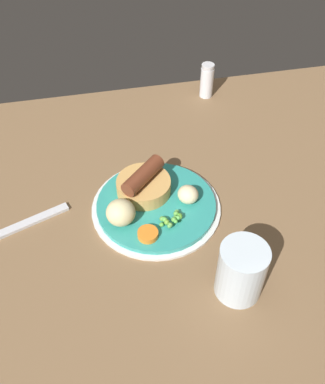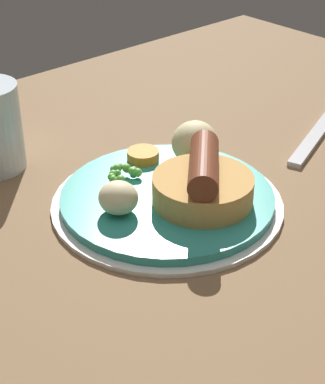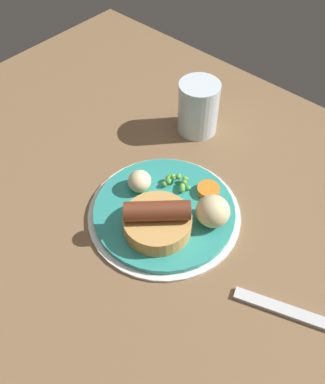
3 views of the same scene
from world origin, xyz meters
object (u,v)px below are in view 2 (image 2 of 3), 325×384
Objects in this scene: potato_chunk_1 at (195,142)px; carrot_slice_0 at (143,155)px; pea_pile at (123,173)px; dinner_plate at (167,201)px; fork at (317,134)px; sausage_pudding at (203,184)px; potato_chunk_0 at (118,198)px.

potato_chunk_1 is 5.88cm from carrot_slice_0.
carrot_slice_0 is at bearing 25.05° from pea_pile.
pea_pile is 1.20× the size of carrot_slice_0.
dinner_plate is 1.29× the size of fork.
pea_pile reaches higher than dinner_plate.
sausage_pudding reaches higher than dinner_plate.
potato_chunk_1 is (12.33, 2.37, 0.73)cm from potato_chunk_0.
potato_chunk_1 is at bearing -172.40° from sausage_pudding.
potato_chunk_0 is 0.76× the size of potato_chunk_1.
sausage_pudding reaches higher than potato_chunk_0.
sausage_pudding is 8.07cm from potato_chunk_1.
potato_chunk_0 is at bearing -142.83° from carrot_slice_0.
dinner_plate is at bearing 158.63° from fork.
pea_pile is 26.53cm from fork.
potato_chunk_0 is at bearing 174.04° from dinner_plate.
potato_chunk_0 is at bearing -132.56° from pea_pile.
dinner_plate is at bearing -156.08° from potato_chunk_1.
fork is (17.52, -3.52, -3.44)cm from potato_chunk_1.
potato_chunk_0 is 30.00cm from fork.
dinner_plate is 7.71cm from carrot_slice_0.
dinner_plate is at bearing -5.96° from potato_chunk_0.
potato_chunk_1 is 0.28× the size of fork.
potato_chunk_0 is 1.09× the size of carrot_slice_0.
sausage_pudding reaches higher than potato_chunk_1.
potato_chunk_0 is at bearing 157.75° from fork.
pea_pile reaches higher than carrot_slice_0.
dinner_plate is 6.20cm from potato_chunk_0.
sausage_pudding is 8.31cm from potato_chunk_0.
potato_chunk_1 is (6.67, 2.96, 3.17)cm from dinner_plate.
potato_chunk_1 is (8.35, -1.97, 1.44)cm from pea_pile.
potato_chunk_1 reaches higher than carrot_slice_0.
fork is (22.55, 2.79, -3.09)cm from sausage_pudding.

